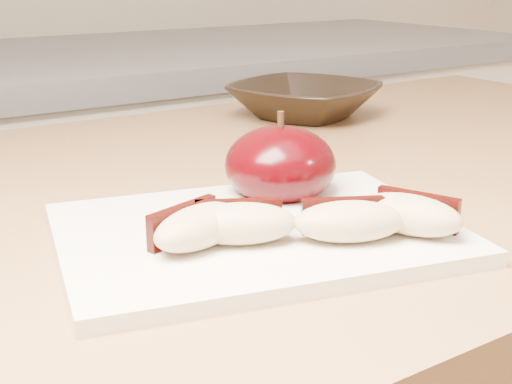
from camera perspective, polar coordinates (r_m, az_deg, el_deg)
cutting_board at (r=0.50m, az=0.00°, el=-3.31°), size 0.31×0.26×0.01m
apple_half at (r=0.57m, az=1.95°, el=2.18°), size 0.11×0.11×0.07m
apple_wedge_a at (r=0.46m, az=-4.69°, el=-2.73°), size 0.08×0.06×0.03m
apple_wedge_b at (r=0.47m, az=-1.28°, el=-2.47°), size 0.08×0.07×0.03m
apple_wedge_c at (r=0.47m, az=7.43°, el=-2.29°), size 0.08×0.07×0.03m
apple_wedge_d at (r=0.49m, az=12.22°, el=-1.72°), size 0.06×0.08×0.03m
bowl at (r=0.91m, az=3.89°, el=7.33°), size 0.23×0.23×0.04m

